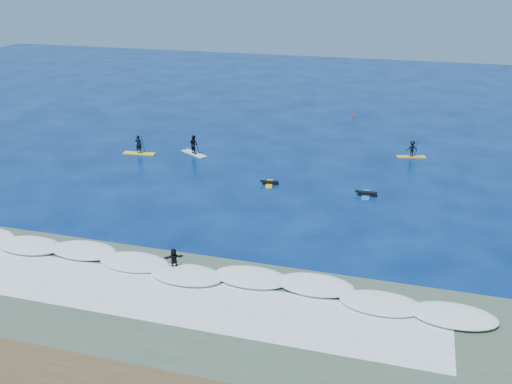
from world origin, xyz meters
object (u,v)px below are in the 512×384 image
(sup_paddler_center, at_px, (194,146))
(wave_surfer, at_px, (174,260))
(prone_paddler_far, at_px, (366,194))
(sup_paddler_left, at_px, (139,147))
(marker_buoy, at_px, (353,116))
(prone_paddler_near, at_px, (269,183))
(sup_paddler_right, at_px, (412,150))

(sup_paddler_center, xyz_separation_m, wave_surfer, (7.75, -22.68, -0.04))
(prone_paddler_far, height_order, wave_surfer, wave_surfer)
(sup_paddler_left, bearing_deg, marker_buoy, 41.54)
(prone_paddler_near, height_order, wave_surfer, wave_surfer)
(prone_paddler_near, relative_size, marker_buoy, 3.75)
(sup_paddler_center, bearing_deg, sup_paddler_left, -133.02)
(sup_paddler_right, relative_size, marker_buoy, 5.20)
(sup_paddler_left, relative_size, prone_paddler_near, 1.58)
(prone_paddler_near, xyz_separation_m, marker_buoy, (4.25, 25.34, 0.10))
(sup_paddler_left, relative_size, prone_paddler_far, 1.43)
(sup_paddler_right, bearing_deg, wave_surfer, -131.28)
(sup_paddler_center, height_order, prone_paddler_far, sup_paddler_center)
(wave_surfer, height_order, marker_buoy, wave_surfer)
(wave_surfer, bearing_deg, prone_paddler_near, 52.95)
(sup_paddler_center, height_order, prone_paddler_near, sup_paddler_center)
(prone_paddler_far, height_order, marker_buoy, marker_buoy)
(prone_paddler_near, bearing_deg, sup_paddler_left, 62.11)
(wave_surfer, bearing_deg, sup_paddler_left, 91.54)
(marker_buoy, bearing_deg, sup_paddler_left, -133.11)
(sup_paddler_right, distance_m, prone_paddler_far, 12.05)
(sup_paddler_left, xyz_separation_m, prone_paddler_far, (23.70, -4.91, -0.56))
(prone_paddler_near, height_order, prone_paddler_far, prone_paddler_far)
(sup_paddler_center, xyz_separation_m, prone_paddler_far, (18.23, -6.41, -0.71))
(sup_paddler_left, height_order, prone_paddler_near, sup_paddler_left)
(sup_paddler_center, bearing_deg, prone_paddler_near, -0.88)
(sup_paddler_center, relative_size, marker_buoy, 5.75)
(sup_paddler_center, xyz_separation_m, prone_paddler_near, (9.66, -6.15, -0.73))
(prone_paddler_near, bearing_deg, sup_paddler_center, 46.70)
(sup_paddler_right, bearing_deg, sup_paddler_center, 178.55)
(sup_paddler_left, xyz_separation_m, wave_surfer, (13.22, -21.17, 0.11))
(sup_paddler_left, height_order, sup_paddler_right, sup_paddler_left)
(wave_surfer, bearing_deg, sup_paddler_right, 33.20)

